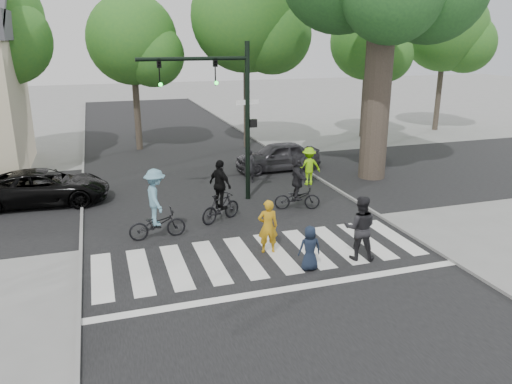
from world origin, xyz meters
TOP-DOWN VIEW (x-y plane):
  - ground at (0.00, 0.00)m, footprint 120.00×120.00m
  - road_stem at (0.00, 5.00)m, footprint 10.00×70.00m
  - road_cross at (0.00, 8.00)m, footprint 70.00×10.00m
  - curb_left at (-5.05, 5.00)m, footprint 0.10×70.00m
  - curb_right at (5.05, 5.00)m, footprint 0.10×70.00m
  - crosswalk at (0.00, 0.66)m, footprint 10.00×3.85m
  - traffic_signal at (0.35, 6.20)m, footprint 4.45×0.29m
  - bg_tree_2 at (-1.76, 16.62)m, footprint 5.04×4.80m
  - bg_tree_3 at (4.31, 15.27)m, footprint 6.30×6.00m
  - bg_tree_4 at (12.23, 16.12)m, footprint 4.83×4.60m
  - bg_tree_5 at (18.27, 16.69)m, footprint 5.67×5.40m
  - pedestrian_woman at (0.26, 1.13)m, footprint 0.65×0.48m
  - pedestrian_child at (0.96, -0.32)m, footprint 0.67×0.48m
  - pedestrian_adult at (2.61, -0.10)m, footprint 1.14×1.04m
  - cyclist_left at (-2.71, 3.23)m, footprint 1.82×1.20m
  - cyclist_mid at (-0.43, 4.08)m, footprint 1.71×1.19m
  - cyclist_right at (2.58, 4.45)m, footprint 1.78×1.65m
  - car_suv at (-6.38, 8.03)m, footprint 4.94×2.55m
  - car_grey at (3.85, 10.01)m, footprint 4.03×1.64m
  - bystander_hivis at (4.27, 7.28)m, footprint 1.09×0.67m
  - bystander_dark at (1.93, 8.38)m, footprint 0.67×0.57m

SIDE VIEW (x-z plane):
  - ground at x=0.00m, z-range 0.00..0.00m
  - road_stem at x=0.00m, z-range 0.00..0.01m
  - road_cross at x=0.00m, z-range 0.00..0.01m
  - crosswalk at x=0.00m, z-range 0.00..0.01m
  - curb_left at x=-5.05m, z-range 0.00..0.10m
  - curb_right at x=5.05m, z-range 0.00..0.10m
  - pedestrian_child at x=0.96m, z-range 0.00..1.27m
  - car_suv at x=-6.38m, z-range 0.00..1.33m
  - car_grey at x=3.85m, z-range 0.00..1.37m
  - bystander_dark at x=1.93m, z-range 0.00..1.55m
  - pedestrian_woman at x=0.26m, z-range 0.00..1.64m
  - bystander_hivis at x=4.27m, z-range 0.00..1.65m
  - cyclist_mid at x=-0.43m, z-range -0.20..2.00m
  - pedestrian_adult at x=2.61m, z-range 0.00..1.90m
  - cyclist_right at x=2.58m, z-range -0.11..2.02m
  - cyclist_left at x=-2.71m, z-range -0.15..2.12m
  - traffic_signal at x=0.35m, z-range 0.90..6.90m
  - bg_tree_4 at x=12.23m, z-range 1.56..9.71m
  - bg_tree_2 at x=-1.76m, z-range 1.58..9.98m
  - bg_tree_5 at x=18.27m, z-range 1.71..11.01m
  - bg_tree_3 at x=4.31m, z-range 1.84..12.04m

